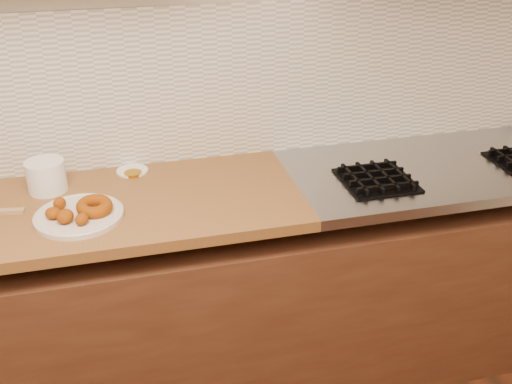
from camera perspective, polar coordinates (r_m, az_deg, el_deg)
wall_back at (r=2.28m, az=-10.98°, el=13.26°), size 4.00×0.02×2.70m
base_cabinet at (r=2.43m, az=-8.35°, el=-11.16°), size 3.60×0.60×0.77m
stovetop at (r=2.50m, az=17.89°, el=2.26°), size 1.30×0.62×0.04m
backsplash at (r=2.31m, az=-10.62°, el=9.59°), size 3.60×0.02×0.60m
burner_grates at (r=2.42m, az=18.43°, el=2.08°), size 0.91×0.26×0.03m
donut_plate at (r=2.07m, az=-16.50°, el=-2.18°), size 0.29×0.29×0.02m
ring_donut at (r=2.05m, az=-15.14°, el=-1.32°), size 0.17×0.17×0.05m
fried_dough_chunks at (r=2.03m, az=-17.81°, el=-1.97°), size 0.16×0.18×0.04m
plastic_tub at (r=2.26m, az=-19.36°, el=1.45°), size 0.15×0.15×0.11m
tub_lid at (r=2.35m, az=-11.70°, el=1.99°), size 0.13×0.13×0.01m
brass_jar_lid at (r=2.32m, az=-11.64°, el=1.73°), size 0.07×0.07×0.01m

